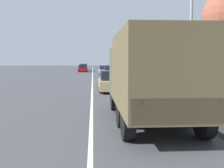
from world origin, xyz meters
TOP-DOWN VIEW (x-y plane):
  - ground_plane at (0.00, 40.00)m, footprint 180.00×180.00m
  - lane_centre_stripe at (0.00, 40.00)m, footprint 0.12×120.00m
  - sidewalk_right at (4.50, 40.00)m, footprint 1.80×120.00m
  - grass_strip_right at (8.90, 40.00)m, footprint 7.00×120.00m
  - military_truck at (2.02, 10.43)m, footprint 2.38×6.96m
  - car_nearest_ahead at (1.41, 20.63)m, footprint 1.83×4.65m
  - car_second_ahead at (2.14, 29.76)m, footprint 1.89×4.02m
  - car_third_ahead at (1.95, 45.21)m, footprint 1.89×4.83m
  - car_fourth_ahead at (-1.87, 55.21)m, footprint 1.70×4.24m
  - car_farthest_ahead at (-1.99, 63.00)m, footprint 1.77×4.11m
  - lamp_post at (4.55, 14.30)m, footprint 1.69×0.24m
  - utility_box at (6.20, 14.21)m, footprint 0.55×0.45m

SIDE VIEW (x-z plane):
  - ground_plane at x=0.00m, z-range 0.00..0.00m
  - lane_centre_stripe at x=0.00m, z-range 0.00..0.00m
  - grass_strip_right at x=8.90m, z-range 0.00..0.02m
  - sidewalk_right at x=4.50m, z-range 0.00..0.12m
  - utility_box at x=6.20m, z-range 0.02..0.72m
  - car_fourth_ahead at x=-1.87m, z-range -0.06..1.30m
  - car_third_ahead at x=1.95m, z-range -0.06..1.32m
  - car_nearest_ahead at x=1.41m, z-range -0.06..1.35m
  - car_farthest_ahead at x=-1.99m, z-range -0.07..1.40m
  - car_second_ahead at x=2.14m, z-range -0.09..1.55m
  - military_truck at x=2.02m, z-range 0.20..3.17m
  - lamp_post at x=4.55m, z-range 0.80..8.08m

